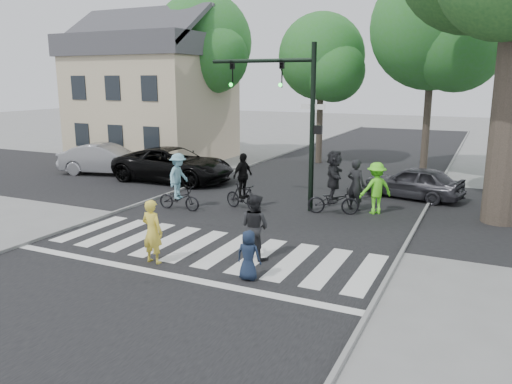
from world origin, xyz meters
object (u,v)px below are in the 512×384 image
cyclist_left (179,186)px  cyclist_right (334,186)px  traffic_signal (290,103)px  pedestrian_child (249,255)px  pedestrian_adult (255,226)px  cyclist_mid (243,187)px  car_grey (413,182)px  car_suv (174,165)px  pedestrian_woman (152,232)px  car_silver (106,159)px

cyclist_left → cyclist_right: bearing=19.6°
traffic_signal → pedestrian_child: 7.71m
cyclist_left → pedestrian_adult: bearing=-35.9°
traffic_signal → cyclist_left: traffic_signal is taller
cyclist_mid → car_grey: cyclist_mid is taller
cyclist_mid → car_grey: (5.45, 4.55, -0.20)m
pedestrian_adult → cyclist_right: (0.59, 5.32, 0.14)m
cyclist_right → car_suv: size_ratio=0.40×
car_suv → car_grey: 10.85m
pedestrian_woman → car_suv: bearing=-54.1°
pedestrian_adult → car_grey: size_ratio=0.45×
car_silver → cyclist_left: bearing=-135.0°
cyclist_left → car_silver: cyclist_left is taller
cyclist_mid → car_silver: cyclist_mid is taller
cyclist_left → car_grey: size_ratio=0.54×
pedestrian_woman → car_silver: pedestrian_woman is taller
cyclist_mid → cyclist_right: bearing=14.0°
traffic_signal → pedestrian_adult: 6.25m
cyclist_mid → car_suv: 6.25m
pedestrian_adult → car_grey: 9.49m
pedestrian_child → car_grey: 10.73m
cyclist_right → cyclist_mid: bearing=-166.0°
car_suv → car_grey: bearing=-83.9°
pedestrian_woman → cyclist_mid: (-0.38, 5.99, 0.01)m
car_suv → cyclist_mid: bearing=-122.3°
pedestrian_adult → car_silver: 14.47m
traffic_signal → car_grey: 6.30m
pedestrian_woman → car_grey: (5.07, 10.53, -0.19)m
pedestrian_woman → cyclist_left: 5.49m
cyclist_right → car_suv: 8.90m
cyclist_mid → car_silver: size_ratio=0.45×
car_grey → traffic_signal: bearing=-35.1°
pedestrian_child → cyclist_mid: cyclist_mid is taller
pedestrian_adult → cyclist_left: 5.84m
traffic_signal → car_silver: 11.72m
cyclist_right → pedestrian_adult: bearing=-96.4°
cyclist_right → car_silver: bearing=168.6°
pedestrian_adult → car_suv: size_ratio=0.31×
pedestrian_woman → pedestrian_adult: (2.26, 1.48, 0.03)m
pedestrian_woman → cyclist_right: (2.85, 6.80, 0.17)m
cyclist_left → car_suv: size_ratio=0.37×
cyclist_mid → car_silver: bearing=160.5°
pedestrian_woman → car_silver: (-9.88, 9.35, -0.08)m
car_suv → pedestrian_child: bearing=-138.0°
traffic_signal → car_suv: (-6.83, 2.44, -3.09)m
car_grey → cyclist_mid: bearing=-38.4°
pedestrian_child → cyclist_right: cyclist_right is taller
pedestrian_child → car_suv: (-8.47, 9.22, 0.19)m
pedestrian_adult → cyclist_mid: 5.22m
cyclist_left → cyclist_right: 5.65m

